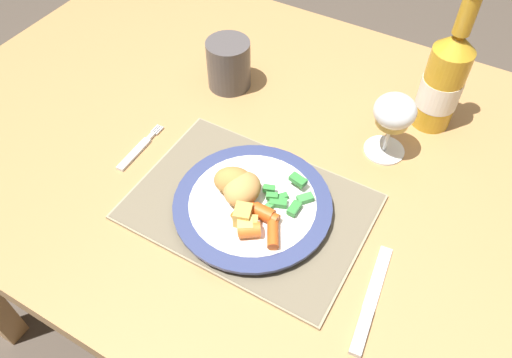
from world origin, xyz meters
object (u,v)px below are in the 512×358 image
(fork, at_px, (138,150))
(dining_table, at_px, (286,185))
(wine_glass, at_px, (394,115))
(table_knife, at_px, (369,308))
(dinner_plate, at_px, (253,205))
(bottle, at_px, (444,80))
(drinking_cup, at_px, (229,63))

(fork, bearing_deg, dining_table, 28.13)
(wine_glass, bearing_deg, table_knife, -73.45)
(fork, height_order, wine_glass, wine_glass)
(dinner_plate, distance_m, bottle, 0.41)
(dinner_plate, height_order, fork, dinner_plate)
(fork, height_order, drinking_cup, drinking_cup)
(dinner_plate, bearing_deg, fork, 176.84)
(dinner_plate, height_order, table_knife, dinner_plate)
(table_knife, bearing_deg, dinner_plate, 163.86)
(dining_table, height_order, fork, fork)
(dining_table, relative_size, fork, 11.45)
(dinner_plate, relative_size, bottle, 0.93)
(fork, distance_m, bottle, 0.56)
(wine_glass, height_order, drinking_cup, wine_glass)
(dinner_plate, xyz_separation_m, wine_glass, (0.14, 0.24, 0.07))
(dinner_plate, xyz_separation_m, bottle, (0.18, 0.35, 0.08))
(bottle, bearing_deg, fork, -141.79)
(drinking_cup, bearing_deg, wine_glass, -3.67)
(fork, relative_size, wine_glass, 0.99)
(bottle, bearing_deg, dinner_plate, -117.52)
(wine_glass, relative_size, bottle, 0.45)
(fork, xyz_separation_m, bottle, (0.43, 0.34, 0.10))
(dining_table, distance_m, dinner_plate, 0.18)
(table_knife, xyz_separation_m, wine_glass, (-0.09, 0.30, 0.08))
(table_knife, distance_m, wine_glass, 0.33)
(dinner_plate, distance_m, drinking_cup, 0.33)
(wine_glass, xyz_separation_m, bottle, (0.05, 0.12, 0.01))
(dining_table, bearing_deg, wine_glass, 33.07)
(table_knife, height_order, drinking_cup, drinking_cup)
(wine_glass, relative_size, drinking_cup, 1.25)
(bottle, bearing_deg, dining_table, -132.25)
(dinner_plate, distance_m, table_knife, 0.24)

